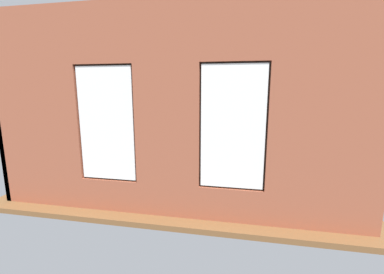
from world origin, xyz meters
The scene contains 20 objects.
ground_plane centered at (0.00, 0.00, -0.05)m, with size 7.24×5.65×0.10m, color brown.
brick_wall_with_windows centered at (0.00, 2.44, 1.79)m, with size 6.64×0.30×3.57m.
white_wall_right centered at (3.27, 0.20, 1.79)m, with size 0.10×4.65×3.57m, color white.
couch_by_window centered at (-0.10, 1.80, 0.33)m, with size 1.91×0.87×0.80m.
couch_left centered at (-2.62, 0.04, 0.33)m, with size 0.93×1.78×0.80m.
coffee_table centered at (-0.07, 0.28, 0.37)m, with size 1.52×0.85×0.42m.
cup_ceramic centered at (0.12, 0.18, 0.46)m, with size 0.07×0.07×0.08m, color #4C4C51.
candle_jar centered at (-0.18, 0.41, 0.47)m, with size 0.08×0.08×0.11m, color #B7333D.
table_plant_small centered at (-0.07, 0.28, 0.56)m, with size 0.16×0.16×0.26m.
remote_silver centered at (-0.49, 0.14, 0.43)m, with size 0.05×0.17×0.02m, color #B2B2B7.
remote_black centered at (0.39, 0.41, 0.43)m, with size 0.05×0.17×0.02m, color black.
media_console centered at (2.97, 0.26, 0.27)m, with size 1.13×0.42×0.53m, color black.
tv_flatscreen centered at (2.97, 0.26, 0.87)m, with size 1.01×0.20×0.68m.
papasan_chair centered at (1.14, -1.38, 0.43)m, with size 1.02×1.02×0.66m.
potted_plant_corner_near_left centered at (-2.77, -1.81, 0.87)m, with size 1.08×1.09×1.49m.
potted_plant_corner_far_left centered at (-2.79, 1.90, 0.82)m, with size 1.07×0.96×1.37m.
potted_plant_near_tv centered at (2.42, 1.28, 0.72)m, with size 0.84×0.84×1.08m.
potted_plant_mid_room_small centered at (-0.58, -0.83, 0.31)m, with size 0.26×0.26×0.48m.
potted_plant_foreground_right centered at (2.67, -1.78, 0.75)m, with size 0.85×0.85×1.11m.
potted_plant_between_couches centered at (-1.50, 1.75, 0.53)m, with size 0.79×0.75×1.34m.
Camera 1 is at (-1.22, 6.51, 2.20)m, focal length 24.00 mm.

